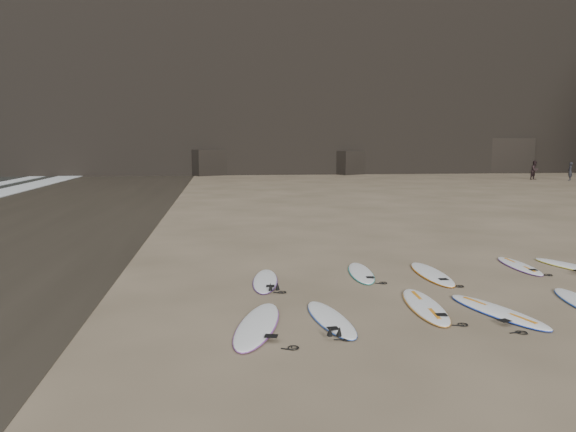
# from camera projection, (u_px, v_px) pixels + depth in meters

# --- Properties ---
(ground) EXTENTS (240.00, 240.00, 0.00)m
(ground) POSITION_uv_depth(u_px,v_px,m) (440.00, 307.00, 11.49)
(ground) COLOR #897559
(ground) RESTS_ON ground
(surfboard_0) EXTENTS (1.30, 2.81, 0.10)m
(surfboard_0) POSITION_uv_depth(u_px,v_px,m) (257.00, 325.00, 10.24)
(surfboard_0) COLOR white
(surfboard_0) RESTS_ON ground
(surfboard_1) EXTENTS (0.87, 2.41, 0.08)m
(surfboard_1) POSITION_uv_depth(u_px,v_px,m) (331.00, 318.00, 10.62)
(surfboard_1) COLOR white
(surfboard_1) RESTS_ON ground
(surfboard_2) EXTENTS (0.82, 2.64, 0.09)m
(surfboard_2) POSITION_uv_depth(u_px,v_px,m) (425.00, 306.00, 11.42)
(surfboard_2) COLOR white
(surfboard_2) RESTS_ON ground
(surfboard_3) EXTENTS (1.37, 2.64, 0.09)m
(surfboard_3) POSITION_uv_depth(u_px,v_px,m) (498.00, 311.00, 11.07)
(surfboard_3) COLOR white
(surfboard_3) RESTS_ON ground
(surfboard_5) EXTENTS (0.81, 2.38, 0.08)m
(surfboard_5) POSITION_uv_depth(u_px,v_px,m) (265.00, 280.00, 13.49)
(surfboard_5) COLOR white
(surfboard_5) RESTS_ON ground
(surfboard_6) EXTENTS (0.78, 2.36, 0.08)m
(surfboard_6) POSITION_uv_depth(u_px,v_px,m) (361.00, 272.00, 14.30)
(surfboard_6) COLOR white
(surfboard_6) RESTS_ON ground
(surfboard_7) EXTENTS (0.67, 2.62, 0.09)m
(surfboard_7) POSITION_uv_depth(u_px,v_px,m) (432.00, 274.00, 14.17)
(surfboard_7) COLOR white
(surfboard_7) RESTS_ON ground
(surfboard_8) EXTENTS (0.64, 2.30, 0.08)m
(surfboard_8) POSITION_uv_depth(u_px,v_px,m) (519.00, 266.00, 15.09)
(surfboard_8) COLOR white
(surfboard_8) RESTS_ON ground
(surfboard_9) EXTENTS (1.26, 2.36, 0.08)m
(surfboard_9) POSITION_uv_depth(u_px,v_px,m) (571.00, 266.00, 15.02)
(surfboard_9) COLOR white
(surfboard_9) RESTS_ON ground
(person_a) EXTENTS (0.64, 0.67, 1.54)m
(person_a) POSITION_uv_depth(u_px,v_px,m) (570.00, 171.00, 47.42)
(person_a) COLOR black
(person_a) RESTS_ON ground
(person_b) EXTENTS (0.97, 0.88, 1.64)m
(person_b) POSITION_uv_depth(u_px,v_px,m) (535.00, 170.00, 48.35)
(person_b) COLOR black
(person_b) RESTS_ON ground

